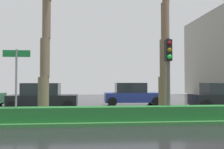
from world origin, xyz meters
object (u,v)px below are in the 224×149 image
object	(u,v)px
traffic_signal_median_right	(168,63)
car_in_traffic_fifth	(222,96)
car_in_traffic_third	(43,97)
car_in_traffic_fourth	(132,94)
street_name_sign	(16,75)

from	to	relation	value
traffic_signal_median_right	car_in_traffic_fifth	size ratio (longest dim) A/B	0.84
car_in_traffic_third	car_in_traffic_fourth	xyz separation A→B (m)	(6.26, 2.54, 0.00)
car_in_traffic_fourth	car_in_traffic_fifth	distance (m)	6.40
traffic_signal_median_right	car_in_traffic_fifth	distance (m)	7.76
car_in_traffic_third	car_in_traffic_fourth	distance (m)	6.75
traffic_signal_median_right	car_in_traffic_fourth	xyz separation A→B (m)	(-0.27, 7.95, -1.82)
traffic_signal_median_right	street_name_sign	size ratio (longest dim) A/B	1.21
street_name_sign	car_in_traffic_third	distance (m)	5.87
car_in_traffic_third	car_in_traffic_fourth	world-z (taller)	same
traffic_signal_median_right	car_in_traffic_fifth	xyz separation A→B (m)	(5.49, 5.17, -1.82)
car_in_traffic_third	car_in_traffic_fifth	distance (m)	12.02
car_in_traffic_fourth	car_in_traffic_fifth	bearing A→B (deg)	-25.82
car_in_traffic_fifth	street_name_sign	bearing A→B (deg)	-155.44
car_in_traffic_fourth	street_name_sign	bearing A→B (deg)	-127.01
traffic_signal_median_right	car_in_traffic_fifth	bearing A→B (deg)	43.27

